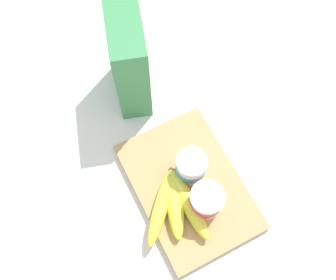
{
  "coord_description": "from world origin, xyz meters",
  "views": [
    {
      "loc": [
        0.21,
        -0.16,
        0.93
      ],
      "look_at": [
        -0.11,
        0.0,
        0.07
      ],
      "focal_mm": 42.41,
      "sensor_mm": 36.0,
      "label": 1
    }
  ],
  "objects_px": {
    "cutting_board": "(189,187)",
    "cereal_box": "(131,60)",
    "yogurt_cup_back": "(206,201)",
    "banana_bunch": "(176,205)",
    "yogurt_cup_front": "(191,167)"
  },
  "relations": [
    {
      "from": "cereal_box",
      "to": "banana_bunch",
      "type": "relative_size",
      "value": 1.39
    },
    {
      "from": "cutting_board",
      "to": "banana_bunch",
      "type": "xyz_separation_m",
      "value": [
        0.03,
        -0.05,
        0.03
      ]
    },
    {
      "from": "cutting_board",
      "to": "cereal_box",
      "type": "distance_m",
      "value": 0.33
    },
    {
      "from": "cereal_box",
      "to": "yogurt_cup_back",
      "type": "bearing_deg",
      "value": -161.23
    },
    {
      "from": "cutting_board",
      "to": "banana_bunch",
      "type": "height_order",
      "value": "banana_bunch"
    },
    {
      "from": "cutting_board",
      "to": "banana_bunch",
      "type": "relative_size",
      "value": 1.8
    },
    {
      "from": "cereal_box",
      "to": "yogurt_cup_back",
      "type": "height_order",
      "value": "cereal_box"
    },
    {
      "from": "cutting_board",
      "to": "cereal_box",
      "type": "relative_size",
      "value": 1.3
    },
    {
      "from": "yogurt_cup_back",
      "to": "banana_bunch",
      "type": "distance_m",
      "value": 0.07
    },
    {
      "from": "yogurt_cup_back",
      "to": "banana_bunch",
      "type": "xyz_separation_m",
      "value": [
        -0.03,
        -0.06,
        -0.02
      ]
    },
    {
      "from": "yogurt_cup_front",
      "to": "cutting_board",
      "type": "bearing_deg",
      "value": -33.64
    },
    {
      "from": "yogurt_cup_front",
      "to": "yogurt_cup_back",
      "type": "bearing_deg",
      "value": -5.11
    },
    {
      "from": "cutting_board",
      "to": "yogurt_cup_back",
      "type": "distance_m",
      "value": 0.08
    },
    {
      "from": "yogurt_cup_back",
      "to": "banana_bunch",
      "type": "height_order",
      "value": "yogurt_cup_back"
    },
    {
      "from": "yogurt_cup_front",
      "to": "cereal_box",
      "type": "bearing_deg",
      "value": -176.99
    }
  ]
}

